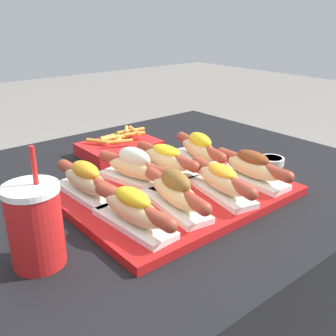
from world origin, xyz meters
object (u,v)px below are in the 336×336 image
hot_dog_5 (135,167)px  hot_dog_6 (166,159)px  hot_dog_0 (133,209)px  drink_cup (35,225)px  sauce_bowl (272,161)px  serving_tray (174,191)px  hot_dog_4 (86,181)px  fries_basket (120,147)px  hot_dog_3 (252,167)px  hot_dog_7 (200,149)px  hot_dog_2 (222,180)px  hot_dog_1 (175,192)px

hot_dog_5 → hot_dog_6: (0.09, 0.00, -0.00)m
hot_dog_0 → drink_cup: bearing=171.1°
hot_dog_0 → sauce_bowl: (0.48, 0.06, -0.04)m
serving_tray → hot_dog_6: size_ratio=2.13×
hot_dog_4 → fries_basket: size_ratio=1.03×
hot_dog_3 → hot_dog_4: size_ratio=1.00×
hot_dog_0 → hot_dog_6: (0.21, 0.16, -0.00)m
hot_dog_3 → hot_dog_4: 0.37m
hot_dog_6 → drink_cup: bearing=-160.1°
hot_dog_4 → drink_cup: size_ratio=1.11×
hot_dog_5 → fries_basket: size_ratio=1.01×
serving_tray → hot_dog_7: size_ratio=2.17×
serving_tray → hot_dog_4: bearing=153.0°
hot_dog_4 → hot_dog_6: 0.21m
sauce_bowl → fries_basket: bearing=128.7°
hot_dog_3 → hot_dog_7: bearing=91.6°
hot_dog_4 → fries_basket: (0.22, 0.22, -0.03)m
hot_dog_3 → drink_cup: (-0.49, 0.03, 0.02)m
hot_dog_2 → hot_dog_3: size_ratio=0.98×
hot_dog_1 → hot_dog_4: size_ratio=0.99×
hot_dog_3 → drink_cup: drink_cup is taller
sauce_bowl → hot_dog_1: bearing=-172.3°
serving_tray → hot_dog_6: bearing=60.6°
hot_dog_3 → drink_cup: 0.49m
drink_cup → hot_dog_1: bearing=-4.7°
hot_dog_2 → hot_dog_7: hot_dog_7 is taller
hot_dog_0 → hot_dog_3: bearing=-0.8°
hot_dog_3 → fries_basket: size_ratio=1.03×
serving_tray → drink_cup: size_ratio=2.36×
hot_dog_6 → hot_dog_1: bearing=-124.2°
hot_dog_6 → hot_dog_2: bearing=-87.2°
hot_dog_6 → drink_cup: drink_cup is taller
hot_dog_3 → hot_dog_6: (-0.11, 0.17, -0.00)m
hot_dog_3 → hot_dog_6: bearing=124.3°
hot_dog_5 → hot_dog_1: bearing=-95.2°
hot_dog_3 → hot_dog_5: bearing=141.3°
hot_dog_7 → sauce_bowl: 0.20m
hot_dog_3 → hot_dog_6: size_ratio=1.00×
hot_dog_2 → hot_dog_6: size_ratio=0.98×
hot_dog_7 → fries_basket: size_ratio=1.01×
hot_dog_1 → hot_dog_6: size_ratio=0.99×
hot_dog_2 → hot_dog_4: (-0.22, 0.17, 0.00)m
hot_dog_2 → hot_dog_5: (-0.10, 0.17, 0.00)m
hot_dog_3 → hot_dog_7: (-0.00, 0.16, 0.00)m
hot_dog_0 → hot_dog_2: bearing=-2.5°
fries_basket → sauce_bowl: bearing=-51.3°
hot_dog_6 → hot_dog_7: hot_dog_7 is taller
sauce_bowl → hot_dog_4: bearing=167.4°
serving_tray → hot_dog_0: bearing=-153.9°
serving_tray → hot_dog_1: size_ratio=2.15×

